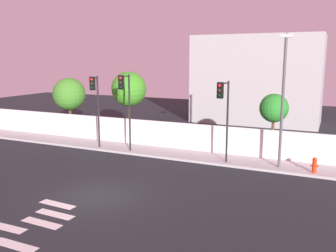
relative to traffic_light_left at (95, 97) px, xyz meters
The scene contains 13 objects.
ground_plane 9.49m from the traffic_light_left, 54.79° to the right, with size 80.00×80.00×0.00m, color #202327.
sidewalk 6.31m from the traffic_light_left, 12.09° to the left, with size 36.00×2.40×0.15m, color #ACACAC.
perimeter_wall 6.17m from the traffic_light_left, 25.21° to the left, with size 36.00×0.18×1.80m, color silver.
crosswalk_marking 12.25m from the traffic_light_left, 67.79° to the right, with size 3.20×4.73×0.01m.
traffic_light_left is the anchor object (origin of this frame).
traffic_light_center 2.50m from the traffic_light_left, ahead, with size 0.36×1.42×5.13m.
traffic_light_right 9.06m from the traffic_light_left, ahead, with size 0.36×1.53×4.87m.
street_lamp_curbside 12.24m from the traffic_light_left, ahead, with size 0.65×2.27×7.39m.
fire_hydrant 14.41m from the traffic_light_left, ahead, with size 0.44×0.26×0.87m.
roadside_tree_leftmost 6.40m from the traffic_light_left, 145.28° to the left, with size 2.68×2.68×4.74m.
roadside_tree_midleft 3.68m from the traffic_light_left, 82.37° to the left, with size 2.66×2.66×5.34m.
roadside_tree_midright 11.88m from the traffic_light_left, 17.89° to the left, with size 1.86×1.86×4.09m.
low_building_distant 18.08m from the traffic_light_left, 64.91° to the left, with size 12.12×6.00×8.52m, color #A8A8A8.
Camera 1 is at (9.74, -13.21, 6.29)m, focal length 38.93 mm.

